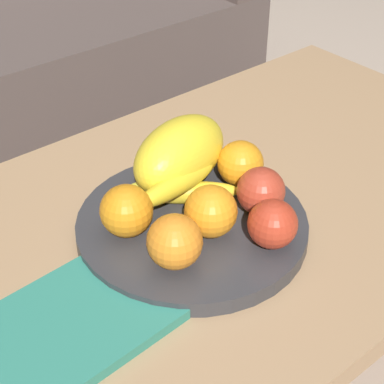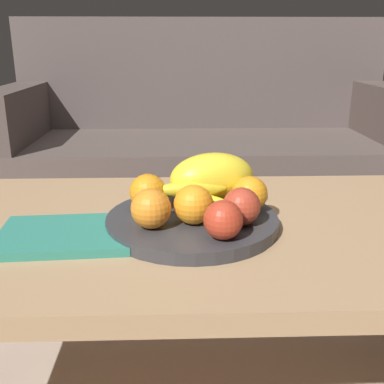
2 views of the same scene
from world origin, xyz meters
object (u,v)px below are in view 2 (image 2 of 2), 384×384
at_px(melon_large_front, 212,178).
at_px(banana_bunch, 198,194).
at_px(orange_front, 151,209).
at_px(apple_left, 223,220).
at_px(coffee_table, 210,242).
at_px(fruit_bowl, 192,221).
at_px(orange_left, 193,205).
at_px(orange_back, 250,194).
at_px(orange_right, 148,192).
at_px(apple_front, 241,206).
at_px(couch, 203,156).
at_px(magazine, 66,235).

height_order(melon_large_front, banana_bunch, melon_large_front).
distance_m(orange_front, apple_left, 0.14).
bearing_deg(coffee_table, melon_large_front, 82.48).
xyz_separation_m(melon_large_front, orange_front, (-0.12, -0.14, -0.02)).
xyz_separation_m(fruit_bowl, orange_left, (0.00, -0.04, 0.05)).
bearing_deg(apple_left, orange_back, 63.51).
bearing_deg(apple_left, banana_bunch, 103.13).
distance_m(melon_large_front, orange_front, 0.19).
bearing_deg(orange_right, apple_left, -46.85).
bearing_deg(apple_left, apple_front, 57.60).
bearing_deg(coffee_table, orange_right, 174.20).
bearing_deg(orange_left, couch, 85.82).
xyz_separation_m(apple_front, banana_bunch, (-0.08, 0.09, -0.01)).
height_order(melon_large_front, apple_left, melon_large_front).
relative_size(orange_front, orange_right, 0.99).
bearing_deg(fruit_bowl, orange_back, 11.00).
distance_m(orange_front, magazine, 0.17).
height_order(coffee_table, orange_front, orange_front).
xyz_separation_m(fruit_bowl, orange_right, (-0.09, 0.04, 0.05)).
xyz_separation_m(coffee_table, orange_front, (-0.12, -0.08, 0.11)).
height_order(banana_bunch, magazine, banana_bunch).
bearing_deg(apple_front, orange_front, -176.62).
xyz_separation_m(fruit_bowl, orange_back, (0.12, 0.02, 0.05)).
bearing_deg(magazine, fruit_bowl, 7.97).
bearing_deg(orange_right, banana_bunch, 5.24).
distance_m(couch, orange_back, 1.15).
relative_size(orange_left, apple_front, 1.05).
bearing_deg(apple_left, couch, 88.28).
relative_size(apple_front, apple_left, 1.03).
distance_m(orange_back, apple_left, 0.15).
height_order(orange_left, magazine, orange_left).
bearing_deg(orange_left, orange_front, -166.72).
bearing_deg(orange_front, banana_bunch, 48.77).
xyz_separation_m(orange_right, magazine, (-0.15, -0.09, -0.06)).
distance_m(fruit_bowl, melon_large_front, 0.12).
height_order(apple_front, banana_bunch, apple_front).
xyz_separation_m(orange_right, orange_back, (0.21, -0.01, -0.00)).
xyz_separation_m(fruit_bowl, banana_bunch, (0.01, 0.05, 0.04)).
bearing_deg(orange_back, orange_right, 176.16).
xyz_separation_m(coffee_table, fruit_bowl, (-0.04, -0.02, 0.06)).
bearing_deg(coffee_table, orange_left, -119.82).
distance_m(fruit_bowl, orange_back, 0.13).
relative_size(fruit_bowl, orange_left, 4.51).
bearing_deg(apple_front, apple_left, -122.40).
height_order(couch, apple_left, couch).
distance_m(orange_right, apple_left, 0.20).
height_order(fruit_bowl, orange_left, orange_left).
bearing_deg(magazine, banana_bunch, 16.97).
xyz_separation_m(couch, banana_bunch, (-0.08, -1.11, 0.19)).
distance_m(orange_front, orange_left, 0.08).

